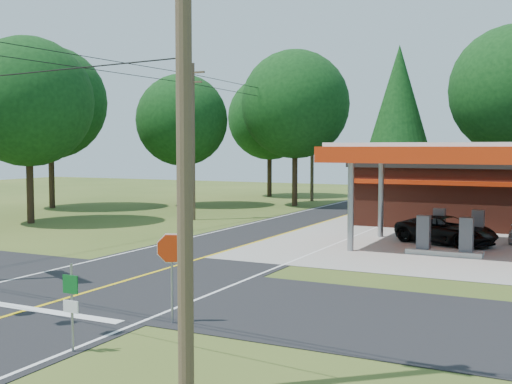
% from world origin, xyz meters
% --- Properties ---
extents(ground, '(120.00, 120.00, 0.00)m').
position_xyz_m(ground, '(0.00, 0.00, 0.00)').
color(ground, '#374E1B').
rests_on(ground, ground).
extents(main_highway, '(8.00, 120.00, 0.02)m').
position_xyz_m(main_highway, '(0.00, 0.00, 0.01)').
color(main_highway, black).
rests_on(main_highway, ground).
extents(cross_road, '(70.00, 7.00, 0.02)m').
position_xyz_m(cross_road, '(0.00, 0.00, 0.01)').
color(cross_road, black).
rests_on(cross_road, ground).
extents(lane_center_yellow, '(0.15, 110.00, 0.00)m').
position_xyz_m(lane_center_yellow, '(0.00, 0.00, 0.03)').
color(lane_center_yellow, yellow).
rests_on(lane_center_yellow, main_highway).
extents(gas_canopy, '(10.60, 7.40, 4.88)m').
position_xyz_m(gas_canopy, '(9.00, 13.00, 4.27)').
color(gas_canopy, gray).
rests_on(gas_canopy, ground).
extents(convenience_store, '(16.40, 7.55, 3.80)m').
position_xyz_m(convenience_store, '(10.00, 22.98, 1.92)').
color(convenience_store, '#552418').
rests_on(convenience_store, ground).
extents(utility_pole_near_right, '(1.80, 0.30, 11.50)m').
position_xyz_m(utility_pole_near_right, '(7.50, -7.00, 5.96)').
color(utility_pole_near_right, '#473828').
rests_on(utility_pole_near_right, ground).
extents(utility_pole_far_left, '(1.80, 0.30, 10.00)m').
position_xyz_m(utility_pole_far_left, '(-8.00, 18.00, 5.20)').
color(utility_pole_far_left, '#473828').
rests_on(utility_pole_far_left, ground).
extents(utility_pole_north, '(0.30, 0.30, 9.50)m').
position_xyz_m(utility_pole_north, '(-6.50, 35.00, 4.75)').
color(utility_pole_north, '#473828').
rests_on(utility_pole_north, ground).
extents(treeline_backdrop, '(70.27, 51.59, 13.30)m').
position_xyz_m(treeline_backdrop, '(0.82, 24.01, 7.49)').
color(treeline_backdrop, '#332316').
rests_on(treeline_backdrop, ground).
extents(suv_car, '(6.32, 6.32, 1.35)m').
position_xyz_m(suv_car, '(8.50, 14.50, 0.68)').
color(suv_car, black).
rests_on(suv_car, ground).
extents(octagonal_stop_sign, '(0.79, 0.37, 2.44)m').
position_xyz_m(octagonal_stop_sign, '(4.50, -3.01, 1.82)').
color(octagonal_stop_sign, gray).
rests_on(octagonal_stop_sign, ground).
extents(route_sign_post, '(0.42, 0.09, 2.05)m').
position_xyz_m(route_sign_post, '(3.80, -6.02, 1.21)').
color(route_sign_post, gray).
rests_on(route_sign_post, ground).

